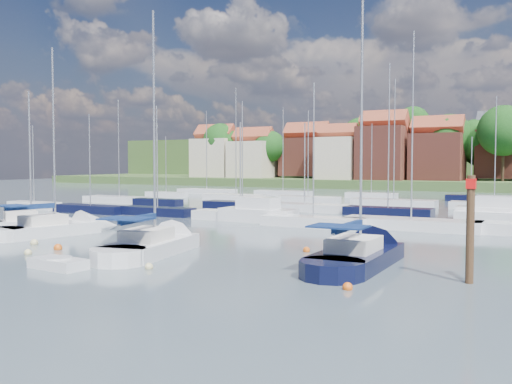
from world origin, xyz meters
The scene contains 16 objects.
ground centered at (0.00, 40.00, 0.00)m, with size 260.00×260.00×0.00m, color #404E57.
sailboat_left centered at (-14.00, 5.42, 0.36)m, with size 5.01×11.31×14.91m.
sailboat_centre centered at (-2.58, 2.38, 0.35)m, with size 4.99×11.72×15.45m.
sailboat_navy centered at (9.51, 4.50, 0.35)m, with size 3.21×11.81×16.31m.
sailboat_far centered at (-17.87, 6.19, 0.34)m, with size 6.54×8.76×11.82m.
tender centered at (-3.56, -4.84, 0.26)m, with size 3.22×1.72×0.67m.
timber_piling centered at (15.26, 1.27, 1.50)m, with size 0.40×0.40×7.05m.
buoy_b centered at (-8.53, -2.51, 0.00)m, with size 0.44×0.44×0.44m, color beige.
buoy_c centered at (-8.43, -0.36, 0.00)m, with size 0.53×0.53×0.53m, color #D85914.
buoy_d centered at (0.55, -2.74, 0.00)m, with size 0.43×0.43×0.43m, color beige.
buoy_e centered at (5.39, 6.06, 0.00)m, with size 0.43×0.43×0.43m, color #D85914.
buoy_f centered at (10.92, -2.49, 0.00)m, with size 0.44×0.44×0.44m, color #D85914.
buoy_g centered at (-14.47, 4.36, 0.00)m, with size 0.42×0.42×0.42m, color #D85914.
buoy_h centered at (-11.52, 0.48, 0.00)m, with size 0.51×0.51×0.51m, color beige.
marina_field centered at (1.91, 35.15, 0.43)m, with size 79.62×41.41×15.93m.
far_shore_town centered at (2.23, 132.67, 4.61)m, with size 212.46×90.00×22.27m.
Camera 1 is at (18.74, -25.26, 5.37)m, focal length 40.00 mm.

